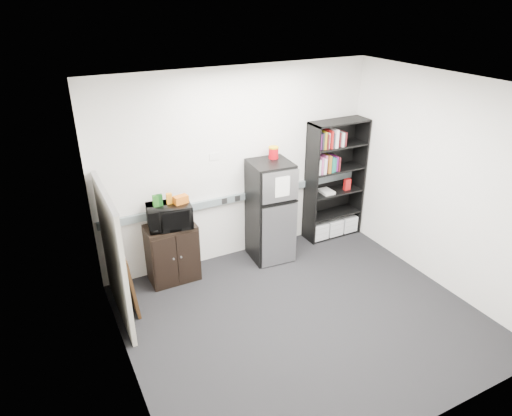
# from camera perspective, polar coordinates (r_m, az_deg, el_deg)

# --- Properties ---
(floor) EXTENTS (4.00, 4.00, 0.00)m
(floor) POSITION_cam_1_polar(r_m,az_deg,el_deg) (5.64, 5.85, -13.49)
(floor) COLOR black
(floor) RESTS_ON ground
(wall_back) EXTENTS (4.00, 0.02, 2.70)m
(wall_back) POSITION_cam_1_polar(r_m,az_deg,el_deg) (6.31, -2.21, 5.22)
(wall_back) COLOR white
(wall_back) RESTS_ON floor
(wall_right) EXTENTS (0.02, 3.50, 2.70)m
(wall_right) POSITION_cam_1_polar(r_m,az_deg,el_deg) (6.17, 22.29, 2.77)
(wall_right) COLOR white
(wall_right) RESTS_ON floor
(wall_left) EXTENTS (0.02, 3.50, 2.70)m
(wall_left) POSITION_cam_1_polar(r_m,az_deg,el_deg) (4.26, -16.76, -6.64)
(wall_left) COLOR white
(wall_left) RESTS_ON floor
(ceiling) EXTENTS (4.00, 3.50, 0.02)m
(ceiling) POSITION_cam_1_polar(r_m,az_deg,el_deg) (4.47, 7.42, 14.52)
(ceiling) COLOR white
(ceiling) RESTS_ON wall_back
(electrical_raceway) EXTENTS (3.92, 0.05, 0.10)m
(electrical_raceway) POSITION_cam_1_polar(r_m,az_deg,el_deg) (6.45, -2.03, 1.38)
(electrical_raceway) COLOR slate
(electrical_raceway) RESTS_ON wall_back
(wall_note) EXTENTS (0.14, 0.00, 0.10)m
(wall_note) POSITION_cam_1_polar(r_m,az_deg,el_deg) (6.11, -5.21, 6.42)
(wall_note) COLOR white
(wall_note) RESTS_ON wall_back
(bookshelf) EXTENTS (0.90, 0.34, 1.85)m
(bookshelf) POSITION_cam_1_polar(r_m,az_deg,el_deg) (7.06, 9.81, 3.33)
(bookshelf) COLOR black
(bookshelf) RESTS_ON floor
(cubicle_partition) EXTENTS (0.06, 1.30, 1.62)m
(cubicle_partition) POSITION_cam_1_polar(r_m,az_deg,el_deg) (5.46, -17.39, -5.71)
(cubicle_partition) COLOR #9E998C
(cubicle_partition) RESTS_ON floor
(cabinet) EXTENTS (0.64, 0.43, 0.80)m
(cabinet) POSITION_cam_1_polar(r_m,az_deg,el_deg) (6.16, -10.40, -5.54)
(cabinet) COLOR black
(cabinet) RESTS_ON floor
(microwave) EXTENTS (0.60, 0.45, 0.30)m
(microwave) POSITION_cam_1_polar(r_m,az_deg,el_deg) (5.88, -10.78, -0.99)
(microwave) COLOR black
(microwave) RESTS_ON cabinet
(snack_box_a) EXTENTS (0.07, 0.05, 0.15)m
(snack_box_a) POSITION_cam_1_polar(r_m,az_deg,el_deg) (5.79, -12.44, 0.87)
(snack_box_a) COLOR #1E5719
(snack_box_a) RESTS_ON microwave
(snack_box_b) EXTENTS (0.08, 0.06, 0.15)m
(snack_box_b) POSITION_cam_1_polar(r_m,az_deg,el_deg) (5.80, -11.95, 0.97)
(snack_box_b) COLOR #0D3B10
(snack_box_b) RESTS_ON microwave
(snack_box_c) EXTENTS (0.08, 0.06, 0.14)m
(snack_box_c) POSITION_cam_1_polar(r_m,az_deg,el_deg) (5.83, -10.80, 1.16)
(snack_box_c) COLOR orange
(snack_box_c) RESTS_ON microwave
(snack_bag) EXTENTS (0.19, 0.13, 0.10)m
(snack_bag) POSITION_cam_1_polar(r_m,az_deg,el_deg) (5.83, -9.38, 1.05)
(snack_bag) COLOR #C75E13
(snack_bag) RESTS_ON microwave
(refrigerator) EXTENTS (0.59, 0.61, 1.46)m
(refrigerator) POSITION_cam_1_polar(r_m,az_deg,el_deg) (6.42, 1.77, -0.43)
(refrigerator) COLOR black
(refrigerator) RESTS_ON floor
(coffee_can) EXTENTS (0.14, 0.14, 0.18)m
(coffee_can) POSITION_cam_1_polar(r_m,az_deg,el_deg) (6.26, 2.20, 7.04)
(coffee_can) COLOR #B00810
(coffee_can) RESTS_ON refrigerator
(framed_poster) EXTENTS (0.11, 0.63, 0.80)m
(framed_poster) POSITION_cam_1_polar(r_m,az_deg,el_deg) (5.77, -15.76, -8.47)
(framed_poster) COLOR black
(framed_poster) RESTS_ON floor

